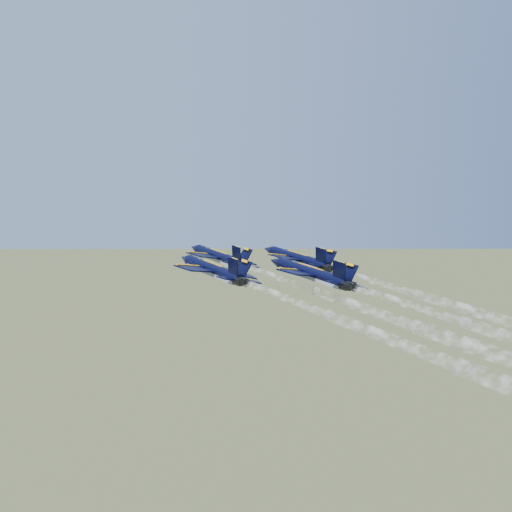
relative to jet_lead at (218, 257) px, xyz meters
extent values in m
cylinder|color=black|center=(0.16, -0.32, 0.04)|extent=(7.81, 13.70, 2.16)
cone|color=black|center=(-3.34, 7.33, 0.04)|extent=(3.11, 3.41, 2.16)
ellipsoid|color=black|center=(-1.22, 3.01, 0.61)|extent=(2.16, 2.82, 1.08)
cube|color=gray|center=(0.02, -0.39, -0.63)|extent=(6.75, 12.18, 0.82)
cube|color=black|center=(-2.71, -2.57, 0.73)|extent=(6.75, 6.59, 1.55)
cube|color=#FEB10D|center=(-3.44, -0.92, 0.83)|extent=(4.58, 4.25, 1.55)
cube|color=black|center=(3.69, 0.36, -0.86)|extent=(6.39, 4.06, 1.55)
cube|color=#FEB10D|center=(2.96, 2.01, -0.76)|extent=(5.88, 1.04, 1.55)
cube|color=black|center=(0.97, -7.34, 0.53)|extent=(3.11, 3.15, 0.75)
cube|color=black|center=(4.93, -5.53, -0.45)|extent=(2.80, 1.82, 0.75)
cube|color=black|center=(2.14, -5.99, 1.69)|extent=(1.35, 2.30, 2.76)
cube|color=black|center=(3.74, -5.26, 1.29)|extent=(2.39, 2.77, 2.46)
cylinder|color=black|center=(2.81, -7.32, 0.04)|extent=(1.80, 1.74, 1.40)
cylinder|color=black|center=(3.66, -6.93, -0.17)|extent=(1.80, 1.74, 1.40)
cylinder|color=black|center=(-3.13, -14.73, 0.04)|extent=(7.81, 13.70, 2.16)
cone|color=black|center=(-6.63, -7.07, 0.04)|extent=(3.11, 3.41, 2.16)
ellipsoid|color=black|center=(-4.52, -11.39, 0.61)|extent=(2.16, 2.82, 1.08)
cube|color=gray|center=(-3.27, -14.79, -0.63)|extent=(6.75, 12.18, 0.82)
cube|color=black|center=(-6.01, -16.97, 0.73)|extent=(6.75, 6.59, 1.55)
cube|color=#FEB10D|center=(-6.73, -15.32, 0.83)|extent=(4.58, 4.25, 1.55)
cube|color=black|center=(0.40, -14.05, -0.86)|extent=(6.39, 4.06, 1.55)
cube|color=#FEB10D|center=(-0.33, -12.40, -0.76)|extent=(5.88, 1.04, 1.55)
cube|color=black|center=(-2.32, -21.75, 0.53)|extent=(3.11, 3.15, 0.75)
cube|color=black|center=(1.63, -19.94, -0.45)|extent=(2.80, 1.82, 0.75)
cube|color=black|center=(-1.16, -20.40, 1.69)|extent=(1.35, 2.30, 2.76)
cube|color=black|center=(0.45, -19.67, 1.29)|extent=(2.39, 2.77, 2.46)
cylinder|color=black|center=(-0.48, -21.72, 0.04)|extent=(1.80, 1.74, 1.40)
cylinder|color=black|center=(0.37, -21.34, -0.17)|extent=(1.80, 1.74, 1.40)
cylinder|color=black|center=(13.07, -5.89, 0.04)|extent=(7.81, 13.70, 2.16)
cone|color=black|center=(9.58, 1.77, 0.04)|extent=(3.11, 3.41, 2.16)
ellipsoid|color=black|center=(11.69, -2.55, 0.61)|extent=(2.16, 2.82, 1.08)
cube|color=gray|center=(12.93, -5.95, -0.63)|extent=(6.75, 12.18, 0.82)
cube|color=black|center=(10.20, -8.13, 0.73)|extent=(6.75, 6.59, 1.55)
cube|color=#FEB10D|center=(9.47, -6.48, 0.83)|extent=(4.58, 4.25, 1.55)
cube|color=black|center=(16.61, -5.21, -0.86)|extent=(6.39, 4.06, 1.55)
cube|color=#FEB10D|center=(15.88, -3.56, -0.76)|extent=(5.88, 1.04, 1.55)
cube|color=black|center=(13.88, -12.90, 0.53)|extent=(3.11, 3.15, 0.75)
cube|color=black|center=(17.84, -11.10, -0.45)|extent=(2.80, 1.82, 0.75)
cube|color=black|center=(15.05, -11.55, 1.69)|extent=(1.35, 2.30, 2.76)
cube|color=black|center=(16.65, -10.82, 1.29)|extent=(2.39, 2.77, 2.46)
cylinder|color=black|center=(15.73, -12.88, 0.04)|extent=(1.80, 1.74, 1.40)
cylinder|color=black|center=(16.57, -12.49, -0.17)|extent=(1.80, 1.74, 1.40)
cylinder|color=black|center=(10.26, -21.39, 0.04)|extent=(7.81, 13.70, 2.16)
cone|color=black|center=(6.77, -13.73, 0.04)|extent=(3.11, 3.41, 2.16)
ellipsoid|color=black|center=(8.88, -18.05, 0.61)|extent=(2.16, 2.82, 1.08)
cube|color=gray|center=(10.12, -21.45, -0.63)|extent=(6.75, 12.18, 0.82)
cube|color=black|center=(7.39, -23.63, 0.73)|extent=(6.75, 6.59, 1.55)
cube|color=#FEB10D|center=(6.66, -21.98, 0.83)|extent=(4.58, 4.25, 1.55)
cube|color=black|center=(13.79, -20.71, -0.86)|extent=(6.39, 4.06, 1.55)
cube|color=#FEB10D|center=(13.07, -19.06, -0.76)|extent=(5.88, 1.04, 1.55)
cube|color=black|center=(11.07, -28.40, 0.53)|extent=(3.11, 3.15, 0.75)
cube|color=black|center=(15.03, -26.60, -0.45)|extent=(2.80, 1.82, 0.75)
cube|color=black|center=(12.24, -27.05, 1.69)|extent=(1.35, 2.30, 2.76)
cube|color=black|center=(13.84, -26.32, 1.29)|extent=(2.39, 2.77, 2.46)
cylinder|color=black|center=(12.91, -28.38, 0.04)|extent=(1.80, 1.74, 1.40)
cylinder|color=black|center=(13.76, -27.99, -0.17)|extent=(1.80, 1.74, 1.40)
cylinder|color=white|center=(6.99, -15.29, 0.04)|extent=(8.80, 17.48, 1.14)
cylinder|color=white|center=(14.31, -31.33, 0.04)|extent=(9.19, 17.66, 1.57)
cylinder|color=white|center=(21.63, -47.38, 0.04)|extent=(9.66, 17.87, 2.08)
cylinder|color=white|center=(3.70, -29.70, 0.04)|extent=(8.80, 17.48, 1.14)
cylinder|color=white|center=(11.02, -45.74, 0.04)|extent=(9.19, 17.66, 1.57)
cylinder|color=white|center=(19.91, -20.86, 0.04)|extent=(8.80, 17.48, 1.14)
cylinder|color=white|center=(27.23, -36.90, 0.04)|extent=(9.19, 17.66, 1.57)
cylinder|color=white|center=(17.09, -36.36, 0.04)|extent=(8.80, 17.48, 1.14)
camera|label=1|loc=(-15.91, -98.93, 13.27)|focal=40.00mm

